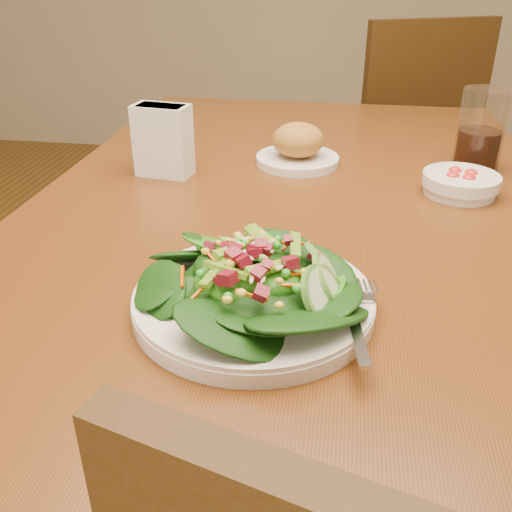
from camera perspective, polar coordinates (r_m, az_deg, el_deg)
name	(u,v)px	position (r m, az deg, el deg)	size (l,w,h in m)	color
ground_plane	(285,493)	(1.45, 2.93, -22.59)	(5.00, 5.00, 0.00)	brown
dining_table	(294,249)	(1.03, 3.80, 0.69)	(0.90, 1.40, 0.75)	#5B3015
chair_far	(397,153)	(2.07, 13.95, 9.98)	(0.58, 0.58, 0.95)	#352310
salad_plate	(262,288)	(0.66, 0.57, -3.20)	(0.29, 0.28, 0.08)	white
bread_plate	(298,148)	(1.14, 4.20, 10.76)	(0.16, 0.16, 0.08)	white
tomato_bowl	(460,183)	(1.06, 19.76, 6.86)	(0.13, 0.13, 0.04)	white
drinking_glass	(480,136)	(1.18, 21.47, 11.10)	(0.09, 0.09, 0.15)	silver
napkin_holder	(163,139)	(1.09, -9.29, 11.49)	(0.11, 0.07, 0.13)	white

